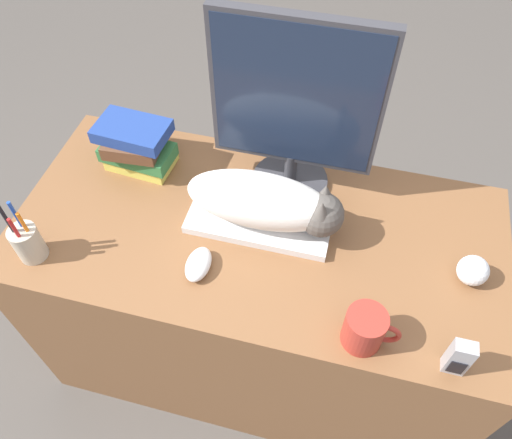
% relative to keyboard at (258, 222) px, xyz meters
% --- Properties ---
extents(ground_plane, '(12.00, 12.00, 0.00)m').
position_rel_keyboard_xyz_m(ground_plane, '(0.00, -0.34, -0.76)').
color(ground_plane, '#4C4742').
extents(desk, '(1.33, 0.64, 0.75)m').
position_rel_keyboard_xyz_m(desk, '(0.00, -0.02, -0.39)').
color(desk, brown).
rests_on(desk, ground_plane).
extents(keyboard, '(0.39, 0.16, 0.02)m').
position_rel_keyboard_xyz_m(keyboard, '(0.00, 0.00, 0.00)').
color(keyboard, silver).
rests_on(keyboard, desk).
extents(cat, '(0.42, 0.14, 0.16)m').
position_rel_keyboard_xyz_m(cat, '(0.03, -0.00, 0.09)').
color(cat, white).
rests_on(cat, keyboard).
extents(monitor, '(0.43, 0.22, 0.52)m').
position_rel_keyboard_xyz_m(monitor, '(0.05, 0.17, 0.27)').
color(monitor, '#333338').
rests_on(monitor, desk).
extents(computer_mouse, '(0.06, 0.10, 0.04)m').
position_rel_keyboard_xyz_m(computer_mouse, '(-0.11, -0.17, 0.01)').
color(computer_mouse, silver).
rests_on(computer_mouse, desk).
extents(coffee_mug, '(0.13, 0.09, 0.10)m').
position_rel_keyboard_xyz_m(coffee_mug, '(0.31, -0.27, 0.04)').
color(coffee_mug, '#9E2D23').
rests_on(coffee_mug, desk).
extents(pen_cup, '(0.07, 0.07, 0.21)m').
position_rel_keyboard_xyz_m(pen_cup, '(-0.54, -0.24, 0.04)').
color(pen_cup, '#B2A893').
rests_on(pen_cup, desk).
extents(baseball, '(0.08, 0.08, 0.08)m').
position_rel_keyboard_xyz_m(baseball, '(0.55, -0.04, 0.03)').
color(baseball, silver).
rests_on(baseball, desk).
extents(phone, '(0.05, 0.03, 0.11)m').
position_rel_keyboard_xyz_m(phone, '(0.51, -0.28, 0.04)').
color(phone, '#99999E').
rests_on(phone, desk).
extents(book_stack, '(0.22, 0.18, 0.16)m').
position_rel_keyboard_xyz_m(book_stack, '(-0.40, 0.13, 0.07)').
color(book_stack, '#CCC14C').
rests_on(book_stack, desk).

